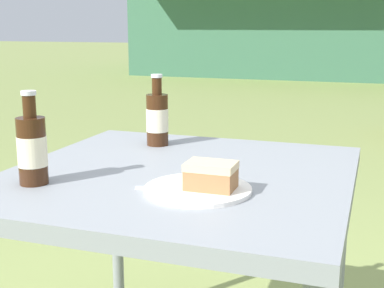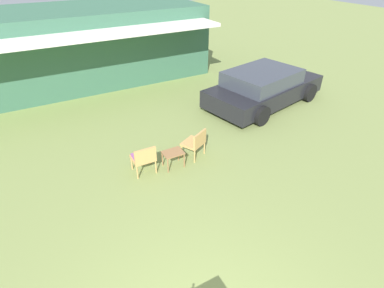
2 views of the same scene
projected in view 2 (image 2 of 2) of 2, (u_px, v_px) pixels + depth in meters
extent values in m
cube|color=#38664C|center=(65.00, 46.00, 11.61)|extent=(10.62, 4.12, 2.71)
cube|color=silver|center=(73.00, 38.00, 9.19)|extent=(10.09, 1.20, 0.12)
cube|color=black|center=(264.00, 91.00, 10.23)|extent=(4.56, 2.68, 0.56)
cube|color=#383D47|center=(262.00, 78.00, 9.83)|extent=(2.65, 2.14, 0.47)
cylinder|color=black|center=(265.00, 78.00, 11.64)|extent=(0.65, 0.32, 0.62)
cylinder|color=black|center=(309.00, 93.00, 10.42)|extent=(0.65, 0.32, 0.62)
cylinder|color=black|center=(217.00, 96.00, 10.18)|extent=(0.65, 0.32, 0.62)
cylinder|color=black|center=(262.00, 116.00, 8.97)|extent=(0.65, 0.32, 0.62)
cylinder|color=tan|center=(150.00, 158.00, 7.35)|extent=(0.04, 0.04, 0.35)
cylinder|color=tan|center=(132.00, 163.00, 7.17)|extent=(0.04, 0.04, 0.35)
cylinder|color=tan|center=(156.00, 167.00, 7.05)|extent=(0.04, 0.04, 0.35)
cylinder|color=tan|center=(137.00, 172.00, 6.87)|extent=(0.04, 0.04, 0.35)
cube|color=tan|center=(143.00, 158.00, 7.00)|extent=(0.52, 0.47, 0.06)
cube|color=tan|center=(145.00, 155.00, 6.74)|extent=(0.52, 0.06, 0.33)
cube|color=#995193|center=(143.00, 156.00, 6.97)|extent=(0.47, 0.40, 0.05)
cylinder|color=tan|center=(191.00, 143.00, 7.92)|extent=(0.04, 0.04, 0.35)
cylinder|color=tan|center=(181.00, 151.00, 7.60)|extent=(0.04, 0.04, 0.35)
cylinder|color=tan|center=(204.00, 148.00, 7.73)|extent=(0.04, 0.04, 0.35)
cylinder|color=tan|center=(195.00, 156.00, 7.41)|extent=(0.04, 0.04, 0.35)
cube|color=tan|center=(193.00, 143.00, 7.55)|extent=(0.67, 0.64, 0.06)
cube|color=tan|center=(200.00, 139.00, 7.35)|extent=(0.48, 0.28, 0.33)
cube|color=#996B42|center=(173.00, 153.00, 7.15)|extent=(0.49, 0.37, 0.03)
cylinder|color=#996B42|center=(168.00, 166.00, 7.06)|extent=(0.03, 0.03, 0.39)
cylinder|color=#996B42|center=(184.00, 161.00, 7.23)|extent=(0.03, 0.03, 0.39)
cylinder|color=#996B42|center=(162.00, 159.00, 7.29)|extent=(0.03, 0.03, 0.39)
cylinder|color=#996B42|center=(178.00, 154.00, 7.47)|extent=(0.03, 0.03, 0.39)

